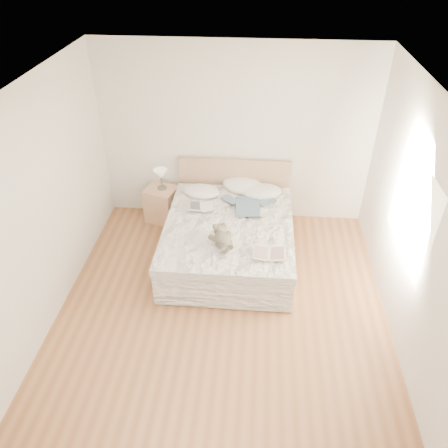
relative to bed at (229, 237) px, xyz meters
The scene contains 17 objects.
floor 1.23m from the bed, 90.00° to the right, with size 4.00×4.50×0.00m, color brown.
ceiling 2.67m from the bed, 90.00° to the right, with size 4.00×4.50×0.00m, color white.
wall_back 1.49m from the bed, 90.00° to the left, with size 4.00×0.02×2.70m, color silver.
wall_front 3.60m from the bed, 90.00° to the right, with size 4.00×0.02×2.70m, color silver.
wall_left 2.55m from the bed, 149.21° to the right, with size 0.02×4.50×2.70m, color silver.
wall_right 2.55m from the bed, 30.79° to the right, with size 0.02×4.50×2.70m, color silver.
window 2.46m from the bed, 24.16° to the right, with size 0.02×1.30×1.10m, color white.
bed is the anchor object (origin of this frame).
nightstand 1.36m from the bed, 145.09° to the left, with size 0.45×0.40×0.56m, color tan.
table_lamp 1.45m from the bed, 143.70° to the left, with size 0.22×0.22×0.32m.
pillow_left 0.85m from the bed, 126.07° to the left, with size 0.54×0.37×0.16m, color white.
pillow_middle 0.93m from the bed, 80.73° to the left, with size 0.65×0.46×0.20m, color white.
pillow_right 0.89m from the bed, 58.44° to the left, with size 0.58×0.41×0.17m, color white.
blouse 0.50m from the bed, 51.88° to the left, with size 0.53×0.56×0.02m, color #3C5269, non-canonical shape.
photo_book 0.58m from the bed, 150.53° to the left, with size 0.36×0.24×0.03m, color white.
childrens_book 0.96m from the bed, 53.42° to the right, with size 0.41×0.28×0.03m, color beige.
teddy_bear 0.69m from the bed, 93.90° to the right, with size 0.26×0.37×0.19m, color brown, non-canonical shape.
Camera 1 is at (0.34, -3.67, 3.99)m, focal length 35.00 mm.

